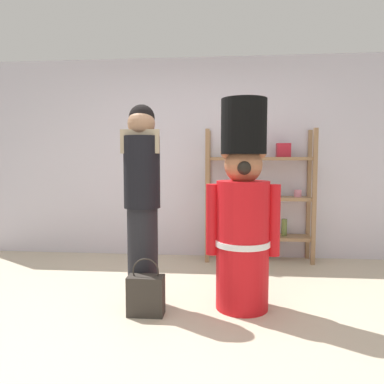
# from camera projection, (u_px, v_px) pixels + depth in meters

# --- Properties ---
(ground_plane) EXTENTS (6.40, 6.40, 0.00)m
(ground_plane) POSITION_uv_depth(u_px,v_px,m) (183.00, 326.00, 2.84)
(ground_plane) COLOR beige
(back_wall) EXTENTS (6.40, 0.12, 2.60)m
(back_wall) POSITION_uv_depth(u_px,v_px,m) (202.00, 158.00, 4.92)
(back_wall) COLOR silver
(back_wall) RESTS_ON ground_plane
(merchandise_shelf) EXTENTS (1.34, 0.35, 1.66)m
(merchandise_shelf) POSITION_uv_depth(u_px,v_px,m) (259.00, 195.00, 4.67)
(merchandise_shelf) COLOR #93704C
(merchandise_shelf) RESTS_ON ground_plane
(teddy_bear_guard) EXTENTS (0.62, 0.47, 1.77)m
(teddy_bear_guard) POSITION_uv_depth(u_px,v_px,m) (243.00, 214.00, 3.12)
(teddy_bear_guard) COLOR red
(teddy_bear_guard) RESTS_ON ground_plane
(person_shopper) EXTENTS (0.33, 0.31, 1.74)m
(person_shopper) POSITION_uv_depth(u_px,v_px,m) (142.00, 199.00, 3.19)
(person_shopper) COLOR black
(person_shopper) RESTS_ON ground_plane
(shopping_bag) EXTENTS (0.30, 0.16, 0.48)m
(shopping_bag) POSITION_uv_depth(u_px,v_px,m) (146.00, 295.00, 3.03)
(shopping_bag) COLOR #332D28
(shopping_bag) RESTS_ON ground_plane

